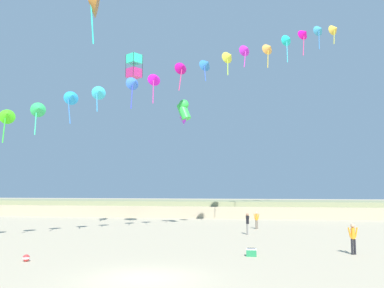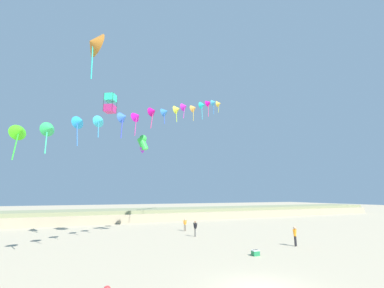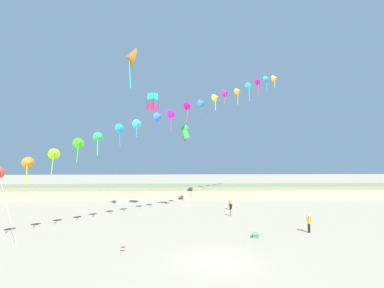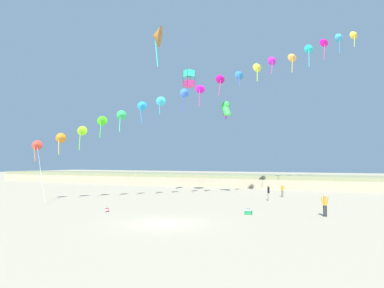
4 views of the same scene
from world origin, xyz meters
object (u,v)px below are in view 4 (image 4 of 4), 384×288
at_px(large_kite_low_lead, 157,36).
at_px(beach_cooler, 248,212).
at_px(person_near_left, 282,190).
at_px(beach_ball, 107,210).
at_px(large_kite_high_solo, 226,110).
at_px(person_near_right, 325,204).
at_px(person_mid_center, 268,192).
at_px(large_kite_mid_trail, 189,79).

height_order(large_kite_low_lead, beach_cooler, large_kite_low_lead).
height_order(person_near_left, beach_ball, person_near_left).
bearing_deg(large_kite_high_solo, person_near_right, -44.01).
height_order(person_near_right, large_kite_low_lead, large_kite_low_lead).
xyz_separation_m(large_kite_low_lead, beach_ball, (1.31, -10.55, -18.99)).
bearing_deg(large_kite_high_solo, person_mid_center, -25.81).
bearing_deg(person_mid_center, beach_cooler, -87.55).
xyz_separation_m(person_near_left, person_near_right, (5.50, -13.55, 0.09)).
height_order(person_mid_center, beach_cooler, person_mid_center).
bearing_deg(person_near_right, beach_ball, -163.96).
distance_m(person_near_right, beach_ball, 17.99).
height_order(large_kite_low_lead, large_kite_mid_trail, large_kite_low_lead).
distance_m(person_near_right, large_kite_mid_trail, 23.44).
height_order(person_near_right, beach_cooler, person_near_right).
height_order(person_near_left, large_kite_mid_trail, large_kite_mid_trail).
relative_size(large_kite_low_lead, large_kite_high_solo, 2.14).
bearing_deg(large_kite_mid_trail, beach_ball, -93.93).
distance_m(large_kite_mid_trail, large_kite_high_solo, 6.09).
bearing_deg(person_near_left, beach_cooler, -91.02).
bearing_deg(person_near_left, large_kite_mid_trail, -160.61).
bearing_deg(large_kite_mid_trail, large_kite_low_lead, -119.04).
bearing_deg(large_kite_high_solo, beach_cooler, -64.62).
xyz_separation_m(large_kite_low_lead, large_kite_mid_trail, (2.32, 4.18, -4.39)).
distance_m(person_mid_center, large_kite_low_lead, 22.21).
bearing_deg(beach_ball, person_mid_center, 51.16).
xyz_separation_m(beach_cooler, beach_ball, (-11.50, -3.44, -0.03)).
bearing_deg(person_mid_center, large_kite_high_solo, 154.19).
height_order(large_kite_high_solo, beach_ball, large_kite_high_solo).
distance_m(person_near_left, large_kite_high_solo, 12.02).
bearing_deg(beach_cooler, large_kite_mid_trail, 132.90).
xyz_separation_m(large_kite_high_solo, beach_cooler, (6.21, -13.09, -10.63)).
height_order(person_near_left, large_kite_high_solo, large_kite_high_solo).
distance_m(person_near_right, person_mid_center, 10.75).
xyz_separation_m(person_near_right, large_kite_low_lead, (-18.58, 5.59, 18.16)).
xyz_separation_m(person_mid_center, large_kite_low_lead, (-12.37, -3.19, 18.17)).
height_order(large_kite_low_lead, large_kite_high_solo, large_kite_low_lead).
relative_size(large_kite_mid_trail, beach_ball, 5.86).
xyz_separation_m(large_kite_mid_trail, large_kite_high_solo, (4.28, 1.80, -3.93)).
height_order(person_near_right, large_kite_high_solo, large_kite_high_solo).
bearing_deg(person_near_right, person_mid_center, 125.26).
relative_size(person_near_left, large_kite_high_solo, 0.68).
relative_size(person_mid_center, beach_cooler, 3.01).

